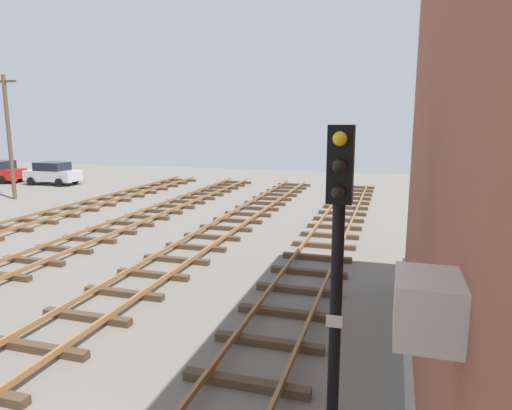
# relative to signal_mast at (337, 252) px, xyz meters

# --- Properties ---
(signal_mast) EXTENTS (0.36, 0.40, 4.93)m
(signal_mast) POSITION_rel_signal_mast_xyz_m (0.00, 0.00, 0.00)
(signal_mast) COLOR black
(signal_mast) RESTS_ON ground
(parked_car_silver) EXTENTS (4.20, 2.04, 1.76)m
(parked_car_silver) POSITION_rel_signal_mast_xyz_m (-24.83, 23.28, -2.22)
(parked_car_silver) COLOR #B7B7BC
(parked_car_silver) RESTS_ON ground
(utility_pole_far) EXTENTS (1.80, 0.24, 7.73)m
(utility_pole_far) POSITION_rel_signal_mast_xyz_m (-22.45, 16.93, 0.94)
(utility_pole_far) COLOR brown
(utility_pole_far) RESTS_ON ground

